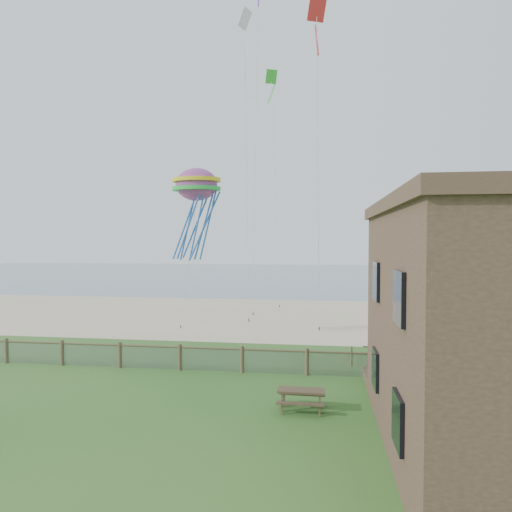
{
  "coord_description": "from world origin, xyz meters",
  "views": [
    {
      "loc": [
        3.54,
        -14.74,
        6.18
      ],
      "look_at": [
        0.37,
        8.0,
        5.38
      ],
      "focal_mm": 32.0,
      "sensor_mm": 36.0,
      "label": 1
    }
  ],
  "objects": [
    {
      "name": "ground",
      "position": [
        0.0,
        0.0,
        0.0
      ],
      "size": [
        160.0,
        160.0,
        0.0
      ],
      "primitive_type": "plane",
      "color": "#24581E",
      "rests_on": "ground"
    },
    {
      "name": "ocean",
      "position": [
        0.0,
        66.0,
        0.0
      ],
      "size": [
        160.0,
        68.0,
        0.02
      ],
      "primitive_type": "cube",
      "color": "slate",
      "rests_on": "ground"
    },
    {
      "name": "kite_white",
      "position": [
        -1.36,
        15.13,
        19.74
      ],
      "size": [
        2.22,
        1.84,
        3.02
      ],
      "primitive_type": null,
      "rotation": [
        0.44,
        0.0,
        1.19
      ],
      "color": "white"
    },
    {
      "name": "kite_red",
      "position": [
        3.32,
        12.54,
        18.7
      ],
      "size": [
        1.93,
        2.29,
        3.11
      ],
      "primitive_type": null,
      "rotation": [
        0.44,
        0.0,
        0.41
      ],
      "color": "red"
    },
    {
      "name": "sand_beach",
      "position": [
        0.0,
        22.0,
        0.0
      ],
      "size": [
        72.0,
        20.0,
        0.02
      ],
      "primitive_type": "cube",
      "color": "#C6B68F",
      "rests_on": "ground"
    },
    {
      "name": "picnic_table",
      "position": [
        2.92,
        1.67,
        0.36
      ],
      "size": [
        1.73,
        1.32,
        0.72
      ],
      "primitive_type": null,
      "rotation": [
        0.0,
        0.0,
        -0.02
      ],
      "color": "brown",
      "rests_on": "ground"
    },
    {
      "name": "kite_green",
      "position": [
        -0.42,
        22.84,
        18.93
      ],
      "size": [
        1.62,
        1.93,
        2.44
      ],
      "primitive_type": null,
      "rotation": [
        0.44,
        0.0,
        0.37
      ],
      "color": "green"
    },
    {
      "name": "chainlink_fence",
      "position": [
        0.0,
        6.0,
        0.55
      ],
      "size": [
        36.2,
        0.2,
        1.25
      ],
      "primitive_type": null,
      "color": "brown",
      "rests_on": "ground"
    },
    {
      "name": "octopus_kite",
      "position": [
        -4.06,
        12.95,
        8.02
      ],
      "size": [
        3.49,
        2.83,
        6.31
      ],
      "primitive_type": null,
      "rotation": [
        0.0,
        0.0,
        0.24
      ],
      "color": "#E55A24"
    }
  ]
}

